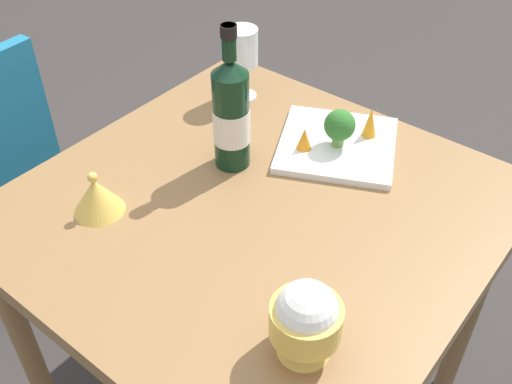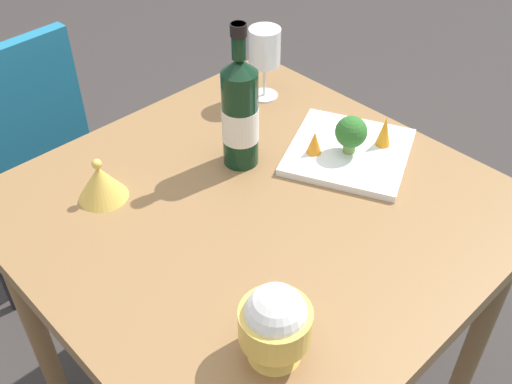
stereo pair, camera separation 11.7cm
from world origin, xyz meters
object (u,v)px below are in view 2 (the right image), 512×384
(chair_near_window, at_px, (10,143))
(rice_bowl, at_px, (275,324))
(wine_glass, at_px, (265,49))
(serving_plate, at_px, (349,152))
(carrot_garnish_left, at_px, (384,131))
(wine_bottle, at_px, (240,113))
(rice_bowl_lid, at_px, (101,182))
(broccoli_floret, at_px, (351,133))
(carrot_garnish_right, at_px, (314,142))

(chair_near_window, height_order, rice_bowl, rice_bowl)
(wine_glass, bearing_deg, chair_near_window, -52.60)
(serving_plate, bearing_deg, carrot_garnish_left, 148.39)
(wine_bottle, distance_m, rice_bowl_lid, 0.31)
(serving_plate, bearing_deg, wine_glass, -97.16)
(wine_bottle, relative_size, carrot_garnish_left, 4.54)
(rice_bowl, xyz_separation_m, rice_bowl_lid, (-0.01, -0.50, -0.04))
(broccoli_floret, xyz_separation_m, carrot_garnish_left, (-0.07, 0.03, -0.02))
(serving_plate, distance_m, carrot_garnish_left, 0.09)
(chair_near_window, relative_size, rice_bowl, 6.00)
(broccoli_floret, bearing_deg, chair_near_window, -65.83)
(broccoli_floret, bearing_deg, serving_plate, -145.94)
(chair_near_window, relative_size, broccoli_floret, 9.91)
(rice_bowl_lid, relative_size, carrot_garnish_right, 1.94)
(rice_bowl, relative_size, carrot_garnish_right, 2.75)
(chair_near_window, height_order, wine_bottle, wine_bottle)
(rice_bowl_lid, distance_m, carrot_garnish_right, 0.45)
(rice_bowl_lid, height_order, broccoli_floret, broccoli_floret)
(wine_bottle, distance_m, broccoli_floret, 0.24)
(wine_bottle, distance_m, serving_plate, 0.26)
(rice_bowl_lid, bearing_deg, carrot_garnish_right, 152.70)
(chair_near_window, height_order, carrot_garnish_left, chair_near_window)
(chair_near_window, bearing_deg, wine_glass, -55.49)
(rice_bowl, relative_size, broccoli_floret, 1.65)
(wine_glass, relative_size, carrot_garnish_right, 3.47)
(broccoli_floret, height_order, carrot_garnish_left, broccoli_floret)
(wine_glass, bearing_deg, serving_plate, 82.84)
(chair_near_window, relative_size, rice_bowl_lid, 8.50)
(wine_glass, relative_size, rice_bowl, 1.26)
(chair_near_window, bearing_deg, wine_bottle, -75.98)
(wine_bottle, relative_size, serving_plate, 0.94)
(serving_plate, bearing_deg, rice_bowl, 27.22)
(wine_glass, distance_m, broccoli_floret, 0.32)
(rice_bowl_lid, xyz_separation_m, carrot_garnish_right, (-0.40, 0.21, 0.00))
(rice_bowl_lid, height_order, carrot_garnish_left, rice_bowl_lid)
(broccoli_floret, bearing_deg, carrot_garnish_left, 155.28)
(rice_bowl_lid, distance_m, broccoli_floret, 0.52)
(wine_glass, bearing_deg, rice_bowl, 46.69)
(chair_near_window, xyz_separation_m, broccoli_floret, (-0.40, 0.89, 0.29))
(wine_bottle, bearing_deg, serving_plate, 141.55)
(carrot_garnish_left, bearing_deg, serving_plate, -31.61)
(rice_bowl, xyz_separation_m, carrot_garnish_right, (-0.41, -0.29, -0.03))
(rice_bowl, xyz_separation_m, carrot_garnish_left, (-0.54, -0.21, -0.02))
(rice_bowl, height_order, serving_plate, rice_bowl)
(wine_bottle, relative_size, broccoli_floret, 3.67)
(rice_bowl_lid, bearing_deg, serving_plate, 151.59)
(rice_bowl, relative_size, rice_bowl_lid, 1.42)
(wine_bottle, xyz_separation_m, rice_bowl_lid, (0.28, -0.10, -0.09))
(broccoli_floret, height_order, carrot_garnish_right, broccoli_floret)
(rice_bowl, bearing_deg, chair_near_window, -93.48)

